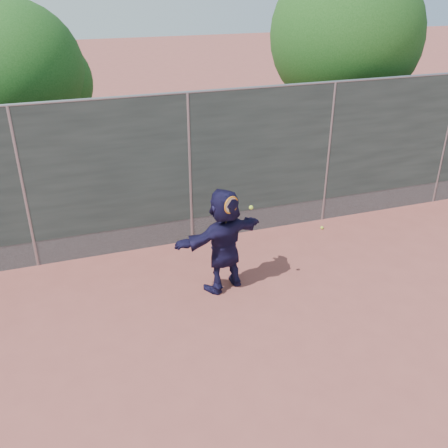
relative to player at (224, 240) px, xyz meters
name	(u,v)px	position (x,y,z in m)	size (l,w,h in m)	color
ground	(257,348)	(-0.07, -1.69, -0.92)	(80.00, 80.00, 0.00)	#9E4C42
player	(224,240)	(0.00, 0.00, 0.00)	(1.70, 0.54, 1.83)	#171336
ball_ground	(322,228)	(2.69, 1.38, -0.88)	(0.07, 0.07, 0.07)	#C2EC34
fence	(190,167)	(-0.07, 1.81, 0.67)	(20.00, 0.06, 3.03)	#38423D
swing_action	(233,206)	(0.08, -0.20, 0.70)	(0.51, 0.16, 0.51)	orange
tree_right	(351,39)	(4.61, 4.06, 2.58)	(3.78, 3.60, 5.39)	#382314
tree_left	(21,76)	(-2.92, 4.86, 2.02)	(3.15, 3.00, 4.53)	#382314
weed_clump	(207,235)	(0.22, 1.70, -0.78)	(0.68, 0.07, 0.30)	#387226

